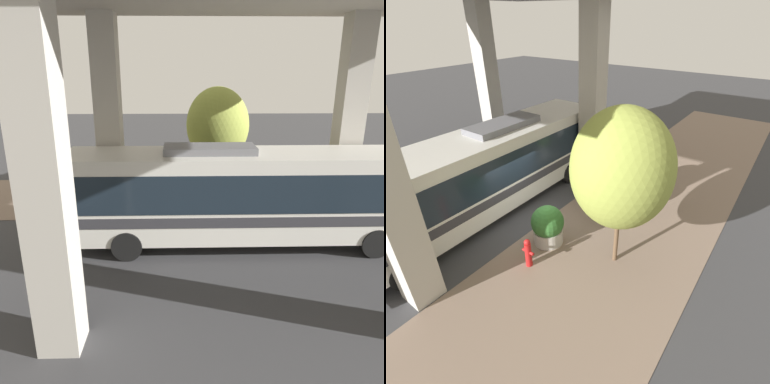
{
  "view_description": "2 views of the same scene",
  "coord_description": "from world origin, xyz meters",
  "views": [
    {
      "loc": [
        14.59,
        -1.79,
        5.94
      ],
      "look_at": [
        -1.1,
        -1.38,
        0.82
      ],
      "focal_mm": 35.0,
      "sensor_mm": 36.0,
      "label": 1
    },
    {
      "loc": [
        -6.8,
        6.82,
        7.23
      ],
      "look_at": [
        -0.62,
        -1.82,
        0.89
      ],
      "focal_mm": 28.0,
      "sensor_mm": 36.0,
      "label": 2
    }
  ],
  "objects": [
    {
      "name": "ground_plane",
      "position": [
        0.0,
        0.0,
        0.0
      ],
      "size": [
        80.0,
        80.0,
        0.0
      ],
      "primitive_type": "plane",
      "color": "#38383A",
      "rests_on": "ground"
    },
    {
      "name": "sidewalk_strip",
      "position": [
        -3.0,
        0.0,
        0.01
      ],
      "size": [
        6.0,
        40.0,
        0.02
      ],
      "color": "#7A6656",
      "rests_on": "ground"
    },
    {
      "name": "overpass",
      "position": [
        4.0,
        0.0,
        7.28
      ],
      "size": [
        9.4,
        17.02,
        8.47
      ],
      "color": "#ADA89E",
      "rests_on": "ground"
    },
    {
      "name": "bus",
      "position": [
        2.37,
        0.32,
        1.93
      ],
      "size": [
        2.61,
        12.14,
        3.56
      ],
      "color": "silver",
      "rests_on": "ground"
    },
    {
      "name": "fire_hydrant",
      "position": [
        -1.21,
        1.8,
        0.55
      ],
      "size": [
        0.46,
        0.22,
        1.09
      ],
      "color": "#B21919",
      "rests_on": "ground"
    },
    {
      "name": "planter_front",
      "position": [
        -0.95,
        0.49,
        0.73
      ],
      "size": [
        1.18,
        1.18,
        1.49
      ],
      "color": "#ADA89E",
      "rests_on": "ground"
    },
    {
      "name": "planter_middle",
      "position": [
        -2.2,
        -5.26,
        0.85
      ],
      "size": [
        1.16,
        1.16,
        1.66
      ],
      "color": "#ADA89E",
      "rests_on": "ground"
    },
    {
      "name": "planter_back",
      "position": [
        -2.1,
        -2.59,
        0.92
      ],
      "size": [
        1.34,
        1.34,
        1.79
      ],
      "color": "#ADA89E",
      "rests_on": "ground"
    },
    {
      "name": "street_tree_near",
      "position": [
        -3.39,
        -0.08,
        3.43
      ],
      "size": [
        3.0,
        3.0,
        5.24
      ],
      "color": "brown",
      "rests_on": "ground"
    }
  ]
}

